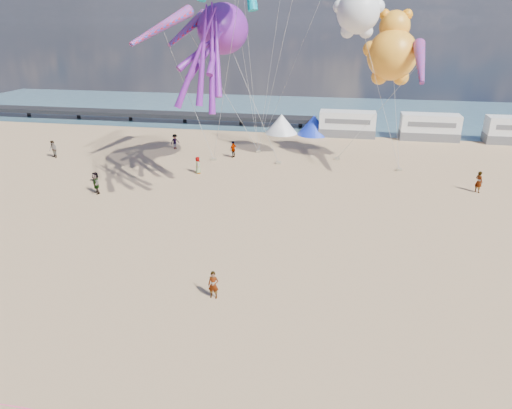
% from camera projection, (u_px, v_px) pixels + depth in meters
% --- Properties ---
extents(ground, '(120.00, 120.00, 0.00)m').
position_uv_depth(ground, '(205.00, 338.00, 20.19)').
color(ground, tan).
rests_on(ground, ground).
extents(water, '(120.00, 120.00, 0.00)m').
position_uv_depth(water, '(307.00, 112.00, 70.31)').
color(water, '#3B5F70').
rests_on(water, ground).
extents(pier, '(60.00, 3.00, 0.50)m').
position_uv_depth(pier, '(104.00, 112.00, 64.70)').
color(pier, black).
rests_on(pier, ground).
extents(motorhome_0, '(6.60, 2.50, 3.00)m').
position_uv_depth(motorhome_0, '(347.00, 124.00, 55.06)').
color(motorhome_0, silver).
rests_on(motorhome_0, ground).
extents(motorhome_1, '(6.60, 2.50, 3.00)m').
position_uv_depth(motorhome_1, '(429.00, 127.00, 53.44)').
color(motorhome_1, silver).
rests_on(motorhome_1, ground).
extents(tent_white, '(4.00, 4.00, 2.40)m').
position_uv_depth(tent_white, '(281.00, 124.00, 56.54)').
color(tent_white, white).
rests_on(tent_white, ground).
extents(tent_blue, '(4.00, 4.00, 2.40)m').
position_uv_depth(tent_blue, '(314.00, 125.00, 55.85)').
color(tent_blue, '#1933CC').
rests_on(tent_blue, ground).
extents(standing_person, '(0.54, 0.36, 1.48)m').
position_uv_depth(standing_person, '(213.00, 285.00, 22.91)').
color(standing_person, tan).
rests_on(standing_person, ground).
extents(beachgoer_0, '(0.55, 0.66, 1.57)m').
position_uv_depth(beachgoer_0, '(198.00, 165.00, 41.76)').
color(beachgoer_0, '#7F6659').
rests_on(beachgoer_0, ground).
extents(beachgoer_1, '(1.04, 0.93, 1.79)m').
position_uv_depth(beachgoer_1, '(53.00, 149.00, 46.46)').
color(beachgoer_1, '#7F6659').
rests_on(beachgoer_1, ground).
extents(beachgoer_2, '(0.98, 1.01, 1.64)m').
position_uv_depth(beachgoer_2, '(175.00, 142.00, 49.77)').
color(beachgoer_2, '#7F6659').
rests_on(beachgoer_2, ground).
extents(beachgoer_3, '(1.07, 1.27, 1.70)m').
position_uv_depth(beachgoer_3, '(233.00, 149.00, 46.62)').
color(beachgoer_3, '#7F6659').
rests_on(beachgoer_3, ground).
extents(beachgoer_4, '(1.06, 1.06, 1.80)m').
position_uv_depth(beachgoer_4, '(96.00, 183.00, 36.86)').
color(beachgoer_4, '#7F6659').
rests_on(beachgoer_4, ground).
extents(beachgoer_5, '(1.41, 1.65, 1.79)m').
position_uv_depth(beachgoer_5, '(479.00, 182.00, 37.10)').
color(beachgoer_5, '#7F6659').
rests_on(beachgoer_5, ground).
extents(sandbag_a, '(0.50, 0.35, 0.22)m').
position_uv_depth(sandbag_a, '(214.00, 159.00, 45.87)').
color(sandbag_a, gray).
rests_on(sandbag_a, ground).
extents(sandbag_b, '(0.50, 0.35, 0.22)m').
position_uv_depth(sandbag_b, '(278.00, 163.00, 44.77)').
color(sandbag_b, gray).
rests_on(sandbag_b, ground).
extents(sandbag_c, '(0.50, 0.35, 0.22)m').
position_uv_depth(sandbag_c, '(399.00, 170.00, 42.72)').
color(sandbag_c, gray).
rests_on(sandbag_c, ground).
extents(sandbag_d, '(0.50, 0.35, 0.22)m').
position_uv_depth(sandbag_d, '(337.00, 159.00, 46.10)').
color(sandbag_d, gray).
rests_on(sandbag_d, ground).
extents(sandbag_e, '(0.50, 0.35, 0.22)m').
position_uv_depth(sandbag_e, '(258.00, 151.00, 48.72)').
color(sandbag_e, gray).
rests_on(sandbag_e, ground).
extents(kite_octopus_purple, '(6.60, 9.95, 10.49)m').
position_uv_depth(kite_octopus_purple, '(223.00, 29.00, 38.11)').
color(kite_octopus_purple, '#6D1B8E').
extents(kite_panda, '(5.09, 4.89, 6.09)m').
position_uv_depth(kite_panda, '(358.00, 11.00, 37.52)').
color(kite_panda, silver).
extents(kite_teddy_orange, '(5.67, 5.38, 7.52)m').
position_uv_depth(kite_teddy_orange, '(392.00, 55.00, 40.15)').
color(kite_teddy_orange, '#FDA027').
extents(windsock_left, '(4.13, 7.60, 7.82)m').
position_uv_depth(windsock_left, '(162.00, 27.00, 39.78)').
color(windsock_left, red).
extents(windsock_mid, '(1.23, 6.07, 6.04)m').
position_uv_depth(windsock_mid, '(420.00, 62.00, 36.41)').
color(windsock_mid, red).
extents(windsock_right, '(2.86, 4.91, 4.98)m').
position_uv_depth(windsock_right, '(187.00, 29.00, 37.14)').
color(windsock_right, red).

